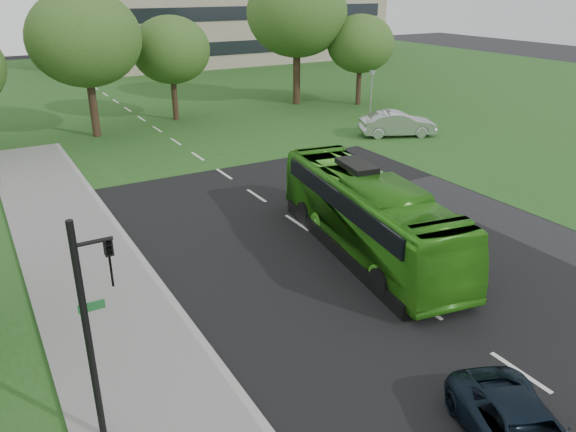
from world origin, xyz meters
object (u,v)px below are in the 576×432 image
object	(u,v)px
tree_park_c	(171,50)
camera_pole	(371,89)
tree_park_d	(297,13)
tree_park_e	(361,44)
bus	(368,214)
sedan	(397,124)
tree_park_b	(84,39)
traffic_light	(94,318)

from	to	relation	value
tree_park_c	camera_pole	size ratio (longest dim) A/B	1.99
tree_park_d	camera_pole	xyz separation A→B (m)	(1.21, -8.95, -5.04)
camera_pole	tree_park_c	bearing A→B (deg)	157.65
tree_park_e	tree_park_d	bearing A→B (deg)	147.31
bus	sedan	distance (m)	18.74
bus	camera_pole	distance (m)	22.49
bus	tree_park_c	bearing A→B (deg)	95.96
sedan	tree_park_d	bearing A→B (deg)	24.49
tree_park_c	sedan	size ratio (longest dim) A/B	1.50
tree_park_b	tree_park_d	world-z (taller)	tree_park_d
tree_park_b	camera_pole	bearing A→B (deg)	-18.01
camera_pole	sedan	bearing A→B (deg)	-90.46
tree_park_b	tree_park_c	size ratio (longest dim) A/B	1.25
bus	camera_pole	xyz separation A→B (m)	(13.83, 17.71, 0.97)
tree_park_e	bus	distance (m)	29.52
tree_park_c	tree_park_d	xyz separation A→B (m)	(11.35, 0.66, 2.28)
camera_pole	tree_park_d	bearing A→B (deg)	108.78
tree_park_b	tree_park_e	bearing A→B (deg)	-0.44
bus	camera_pole	size ratio (longest dim) A/B	2.86
tree_park_c	sedan	bearing A→B (deg)	-46.88
tree_park_c	traffic_light	size ratio (longest dim) A/B	1.39
tree_park_c	sedan	xyz separation A→B (m)	(11.70, -12.49, -4.42)
tree_park_d	bus	distance (m)	30.10
bus	traffic_light	size ratio (longest dim) A/B	1.99
tree_park_d	tree_park_e	size ratio (longest dim) A/B	1.48
tree_park_d	camera_pole	bearing A→B (deg)	-82.31
tree_park_c	tree_park_e	xyz separation A→B (m)	(15.90, -2.26, -0.14)
traffic_light	camera_pole	bearing A→B (deg)	40.40
sedan	camera_pole	distance (m)	4.60
tree_park_c	bus	xyz separation A→B (m)	(-1.27, -26.00, -3.72)
tree_park_e	bus	bearing A→B (deg)	-125.87
tree_park_d	tree_park_e	xyz separation A→B (m)	(4.55, -2.92, -2.42)
tree_park_c	camera_pole	world-z (taller)	tree_park_c
tree_park_b	tree_park_e	world-z (taller)	tree_park_b
sedan	traffic_light	xyz separation A→B (m)	(-24.29, -18.59, 2.44)
tree_park_d	tree_park_c	bearing A→B (deg)	-176.68
tree_park_c	traffic_light	world-z (taller)	tree_park_c
sedan	camera_pole	size ratio (longest dim) A/B	1.33
tree_park_e	sedan	world-z (taller)	tree_park_e
tree_park_b	bus	size ratio (longest dim) A/B	0.87
tree_park_b	camera_pole	distance (m)	20.45
bus	sedan	size ratio (longest dim) A/B	2.15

